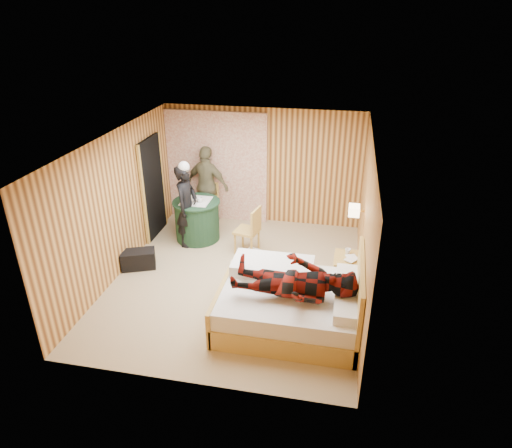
% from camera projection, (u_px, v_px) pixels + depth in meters
% --- Properties ---
extents(floor, '(4.20, 5.00, 0.01)m').
position_uv_depth(floor, '(237.00, 279.00, 8.06)').
color(floor, tan).
rests_on(floor, ground).
extents(ceiling, '(4.20, 5.00, 0.01)m').
position_uv_depth(ceiling, '(233.00, 140.00, 6.96)').
color(ceiling, white).
rests_on(ceiling, wall_back).
extents(wall_back, '(4.20, 0.02, 2.50)m').
position_uv_depth(wall_back, '(263.00, 167.00, 9.71)').
color(wall_back, '#E6AB58').
rests_on(wall_back, floor).
extents(wall_left, '(0.02, 5.00, 2.50)m').
position_uv_depth(wall_left, '(117.00, 205.00, 7.88)').
color(wall_left, '#E6AB58').
rests_on(wall_left, floor).
extents(wall_right, '(0.02, 5.00, 2.50)m').
position_uv_depth(wall_right, '(365.00, 226.00, 7.14)').
color(wall_right, '#E6AB58').
rests_on(wall_right, floor).
extents(curtain, '(2.20, 0.08, 2.40)m').
position_uv_depth(curtain, '(217.00, 167.00, 9.85)').
color(curtain, white).
rests_on(curtain, floor).
extents(doorway, '(0.06, 0.90, 2.05)m').
position_uv_depth(doorway, '(153.00, 188.00, 9.21)').
color(doorway, black).
rests_on(doorway, floor).
extents(wall_lamp, '(0.26, 0.24, 0.16)m').
position_uv_depth(wall_lamp, '(354.00, 210.00, 7.54)').
color(wall_lamp, gold).
rests_on(wall_lamp, wall_right).
extents(bed, '(2.13, 1.68, 1.16)m').
position_uv_depth(bed, '(293.00, 303.00, 6.83)').
color(bed, '#DEB65B').
rests_on(bed, floor).
extents(nightstand, '(0.44, 0.60, 0.58)m').
position_uv_depth(nightstand, '(346.00, 272.00, 7.71)').
color(nightstand, '#DEB65B').
rests_on(nightstand, floor).
extents(round_table, '(0.95, 0.95, 0.84)m').
position_uv_depth(round_table, '(197.00, 220.00, 9.26)').
color(round_table, '#1D402A').
rests_on(round_table, floor).
extents(chair_far, '(0.45, 0.45, 0.93)m').
position_uv_depth(chair_far, '(208.00, 200.00, 9.87)').
color(chair_far, '#DEB65B').
rests_on(chair_far, floor).
extents(chair_near, '(0.51, 0.51, 0.94)m').
position_uv_depth(chair_near, '(251.00, 227.00, 8.67)').
color(chair_near, '#DEB65B').
rests_on(chair_near, floor).
extents(duffel_bag, '(0.68, 0.53, 0.34)m').
position_uv_depth(duffel_bag, '(138.00, 259.00, 8.33)').
color(duffel_bag, black).
rests_on(duffel_bag, floor).
extents(sneaker_left, '(0.27, 0.11, 0.12)m').
position_uv_depth(sneaker_left, '(238.00, 264.00, 8.40)').
color(sneaker_left, white).
rests_on(sneaker_left, floor).
extents(sneaker_right, '(0.30, 0.22, 0.12)m').
position_uv_depth(sneaker_right, '(255.00, 252.00, 8.80)').
color(sneaker_right, white).
rests_on(sneaker_right, floor).
extents(woman_standing, '(0.47, 0.65, 1.65)m').
position_uv_depth(woman_standing, '(187.00, 206.00, 8.89)').
color(woman_standing, black).
rests_on(woman_standing, floor).
extents(man_at_table, '(1.09, 0.68, 1.72)m').
position_uv_depth(man_at_table, '(208.00, 186.00, 9.77)').
color(man_at_table, '#6C6848').
rests_on(man_at_table, floor).
extents(man_on_bed, '(0.86, 0.67, 1.77)m').
position_uv_depth(man_on_bed, '(295.00, 273.00, 6.33)').
color(man_on_bed, '#661009').
rests_on(man_on_bed, bed).
extents(book_lower, '(0.24, 0.27, 0.02)m').
position_uv_depth(book_lower, '(347.00, 258.00, 7.54)').
color(book_lower, white).
rests_on(book_lower, nightstand).
extents(book_upper, '(0.26, 0.28, 0.02)m').
position_uv_depth(book_upper, '(348.00, 257.00, 7.53)').
color(book_upper, white).
rests_on(book_upper, nightstand).
extents(cup_nightstand, '(0.12, 0.12, 0.09)m').
position_uv_depth(cup_nightstand, '(348.00, 251.00, 7.68)').
color(cup_nightstand, white).
rests_on(cup_nightstand, nightstand).
extents(cup_table, '(0.14, 0.14, 0.10)m').
position_uv_depth(cup_table, '(200.00, 200.00, 9.00)').
color(cup_table, white).
rests_on(cup_table, round_table).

